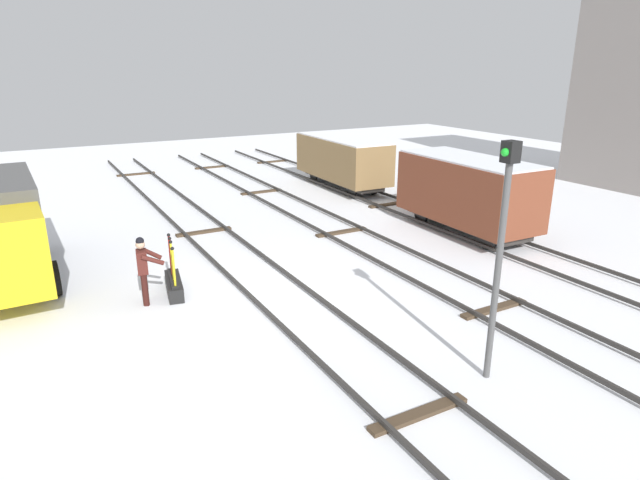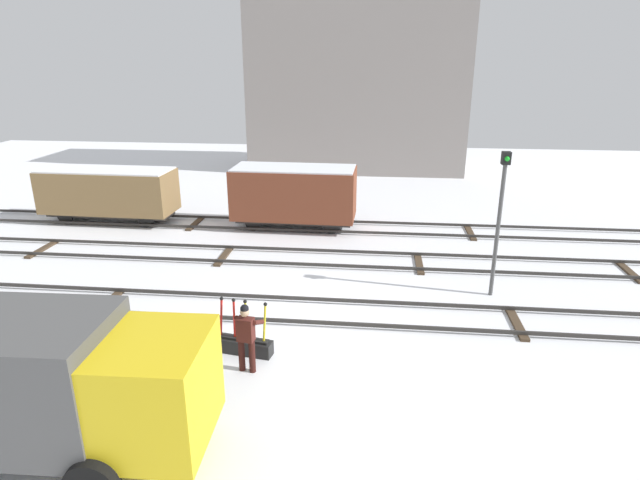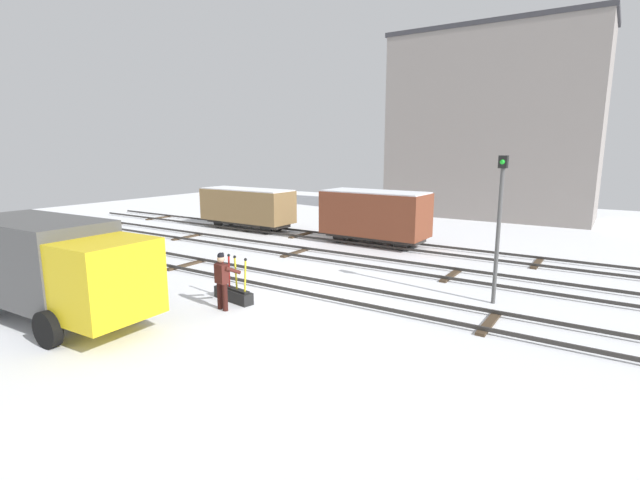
# 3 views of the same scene
# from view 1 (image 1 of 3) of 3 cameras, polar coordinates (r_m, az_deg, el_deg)

# --- Properties ---
(ground_plane) EXTENTS (60.00, 60.00, 0.00)m
(ground_plane) POSITION_cam_1_polar(r_m,az_deg,el_deg) (14.01, -4.91, -5.52)
(ground_plane) COLOR white
(track_main_line) EXTENTS (44.00, 1.94, 0.18)m
(track_main_line) POSITION_cam_1_polar(r_m,az_deg,el_deg) (13.97, -4.93, -5.10)
(track_main_line) COLOR #2D2B28
(track_main_line) RESTS_ON ground_plane
(track_siding_near) EXTENTS (44.00, 1.94, 0.18)m
(track_siding_near) POSITION_cam_1_polar(r_m,az_deg,el_deg) (15.99, 8.82, -2.21)
(track_siding_near) COLOR #2D2B28
(track_siding_near) RESTS_ON ground_plane
(track_siding_far) EXTENTS (44.00, 1.94, 0.18)m
(track_siding_far) POSITION_cam_1_polar(r_m,az_deg,el_deg) (18.42, 18.11, -0.14)
(track_siding_far) COLOR #2D2B28
(track_siding_far) RESTS_ON ground_plane
(switch_lever_frame) EXTENTS (1.56, 0.61, 1.45)m
(switch_lever_frame) POSITION_cam_1_polar(r_m,az_deg,el_deg) (14.35, -15.16, -4.44)
(switch_lever_frame) COLOR black
(switch_lever_frame) RESTS_ON ground_plane
(rail_worker) EXTENTS (0.61, 0.67, 1.70)m
(rail_worker) POSITION_cam_1_polar(r_m,az_deg,el_deg) (13.68, -18.11, -2.68)
(rail_worker) COLOR #351511
(rail_worker) RESTS_ON ground_plane
(signal_post) EXTENTS (0.24, 0.32, 4.41)m
(signal_post) POSITION_cam_1_polar(r_m,az_deg,el_deg) (9.85, 18.52, -0.27)
(signal_post) COLOR #4C4C4C
(signal_post) RESTS_ON ground_plane
(freight_car_far_end) EXTENTS (5.14, 2.26, 2.62)m
(freight_car_far_end) POSITION_cam_1_polar(r_m,az_deg,el_deg) (19.06, 15.29, 5.01)
(freight_car_far_end) COLOR #2D2B28
(freight_car_far_end) RESTS_ON ground_plane
(freight_car_back_track) EXTENTS (5.76, 2.12, 2.36)m
(freight_car_back_track) POSITION_cam_1_polar(r_m,az_deg,el_deg) (25.46, 2.35, 8.52)
(freight_car_back_track) COLOR #2D2B28
(freight_car_back_track) RESTS_ON ground_plane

